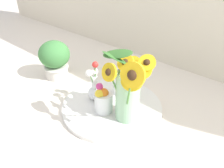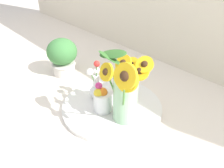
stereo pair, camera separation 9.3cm
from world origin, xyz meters
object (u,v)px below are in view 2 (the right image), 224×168
(vase_bulb_right, at_px, (96,86))
(vase_small_back, at_px, (124,83))
(potted_plant, at_px, (62,56))
(serving_tray, at_px, (112,106))
(vase_small_center, at_px, (102,99))
(mason_jar_sunflowers, at_px, (125,90))

(vase_bulb_right, xyz_separation_m, vase_small_back, (0.06, 0.12, -0.01))
(potted_plant, bearing_deg, serving_tray, -1.92)
(vase_small_center, distance_m, vase_bulb_right, 0.10)
(serving_tray, height_order, vase_small_back, vase_small_back)
(vase_bulb_right, bearing_deg, serving_tray, 10.95)
(vase_small_center, bearing_deg, vase_bulb_right, 157.01)
(mason_jar_sunflowers, distance_m, vase_small_back, 0.21)
(potted_plant, bearing_deg, mason_jar_sunflowers, -4.66)
(vase_small_center, bearing_deg, vase_small_back, 98.83)
(serving_tray, height_order, vase_bulb_right, vase_bulb_right)
(mason_jar_sunflowers, height_order, vase_small_back, mason_jar_sunflowers)
(mason_jar_sunflowers, xyz_separation_m, potted_plant, (-0.54, 0.04, -0.05))
(vase_small_center, relative_size, vase_bulb_right, 0.70)
(mason_jar_sunflowers, height_order, potted_plant, mason_jar_sunflowers)
(serving_tray, relative_size, potted_plant, 2.13)
(vase_small_back, bearing_deg, potted_plant, -167.35)
(potted_plant, bearing_deg, vase_small_back, 12.65)
(serving_tray, height_order, potted_plant, potted_plant)
(vase_bulb_right, bearing_deg, potted_plant, 174.51)
(mason_jar_sunflowers, bearing_deg, serving_tray, 164.81)
(mason_jar_sunflowers, xyz_separation_m, vase_bulb_right, (-0.20, 0.01, -0.08))
(vase_small_center, relative_size, vase_small_back, 1.07)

